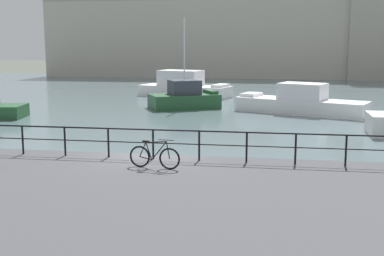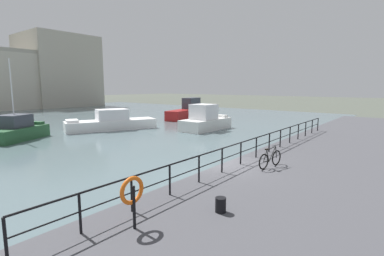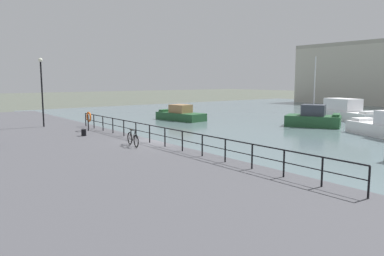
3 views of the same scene
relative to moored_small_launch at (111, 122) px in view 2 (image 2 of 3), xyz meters
name	(u,v)px [view 2 (image 2 of 3)]	position (x,y,z in m)	size (l,w,h in m)	color
ground_plane	(224,179)	(-6.35, -17.79, -0.78)	(240.00, 240.00, 0.00)	#4C5147
quay_promenade	(384,205)	(-6.35, -24.29, -0.37)	(56.00, 13.00, 0.82)	#47474C
moored_small_launch	(111,122)	(0.00, 0.00, 0.00)	(9.30, 5.80, 2.13)	white
moored_white_yacht	(188,111)	(13.34, 0.54, 0.23)	(8.68, 3.58, 2.85)	maroon
moored_blue_motorboat	(16,130)	(-8.49, 1.52, 0.03)	(5.73, 4.72, 6.76)	#23512D
moored_green_narrowboat	(205,120)	(6.05, -7.74, 0.20)	(5.94, 2.71, 2.67)	white
quay_railing	(256,144)	(-4.44, -18.54, 0.78)	(23.10, 0.07, 1.08)	black
parked_bicycle	(270,159)	(-5.73, -19.85, 0.43)	(1.76, 0.34, 0.98)	black
mooring_bollard	(221,205)	(-11.08, -20.62, 0.26)	(0.32, 0.32, 0.44)	black
life_ring_stand	(132,192)	(-13.30, -19.35, 1.02)	(0.75, 0.16, 1.40)	black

